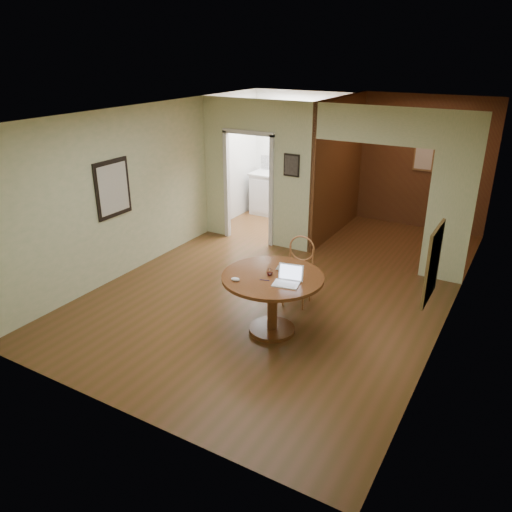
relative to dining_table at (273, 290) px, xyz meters
The scene contains 11 objects.
floor 0.86m from the dining_table, 150.43° to the left, with size 5.00×5.00×0.00m, color #4E3316.
room_shell 3.60m from the dining_table, 106.31° to the left, with size 5.20×7.50×5.00m.
dining_table is the anchor object (origin of this frame).
chair 0.96m from the dining_table, 94.23° to the left, with size 0.47×0.47×1.02m.
open_laptop 0.40m from the dining_table, 19.01° to the right, with size 0.36×0.33×0.22m.
closed_laptop 0.33m from the dining_table, 58.55° to the left, with size 0.34×0.22×0.03m, color silver.
mouse 0.55m from the dining_table, 131.07° to the right, with size 0.11×0.06×0.05m, color white.
wine_glass 0.26m from the dining_table, 160.71° to the right, with size 0.08×0.08×0.09m, color white, non-canonical shape.
pen 0.28m from the dining_table, 96.82° to the right, with size 0.01×0.01×0.12m, color navy.
kitchen_cabinet 4.88m from the dining_table, 112.63° to the left, with size 2.06×0.60×0.94m.
grocery_bag 4.80m from the dining_table, 109.53° to the left, with size 0.29×0.25×0.29m, color beige.
Camera 1 is at (3.25, -5.43, 3.55)m, focal length 35.00 mm.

